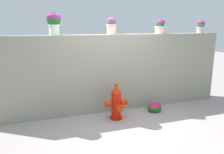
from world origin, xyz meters
TOP-DOWN VIEW (x-y plane):
  - ground_plane at (0.00, 0.00)m, footprint 24.00×24.00m
  - stone_wall at (0.00, 1.08)m, footprint 6.08×0.36m
  - potted_plant_1 at (-1.31, 1.04)m, footprint 0.33×0.33m
  - potted_plant_2 at (0.03, 1.06)m, footprint 0.25×0.25m
  - potted_plant_3 at (1.35, 1.07)m, footprint 0.30×0.30m
  - potted_plant_4 at (2.64, 1.10)m, footprint 0.24×0.24m
  - fire_hydrant at (-0.07, 0.44)m, footprint 0.53×0.43m
  - flower_bush_left at (0.99, 0.55)m, footprint 0.36×0.33m

SIDE VIEW (x-z plane):
  - ground_plane at x=0.00m, z-range 0.00..0.00m
  - flower_bush_left at x=0.99m, z-range 0.00..0.24m
  - fire_hydrant at x=-0.07m, z-range -0.04..0.79m
  - stone_wall at x=0.00m, z-range 0.00..1.90m
  - potted_plant_3 at x=1.35m, z-range 1.91..2.27m
  - potted_plant_4 at x=2.64m, z-range 1.94..2.28m
  - potted_plant_2 at x=0.03m, z-range 1.93..2.32m
  - potted_plant_1 at x=-1.31m, z-range 1.96..2.46m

